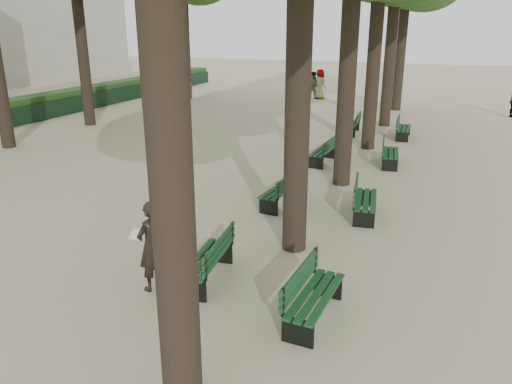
% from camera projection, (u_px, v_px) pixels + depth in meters
% --- Properties ---
extents(ground, '(120.00, 120.00, 0.00)m').
position_uv_depth(ground, '(164.00, 302.00, 8.90)').
color(ground, '#BBAF8D').
rests_on(ground, ground).
extents(bench_left_0, '(0.77, 1.85, 0.92)m').
position_uv_depth(bench_left_0, '(207.00, 267.00, 9.57)').
color(bench_left_0, black).
rests_on(bench_left_0, ground).
extents(bench_left_1, '(0.76, 1.85, 0.92)m').
position_uv_depth(bench_left_1, '(281.00, 196.00, 13.55)').
color(bench_left_1, black).
rests_on(bench_left_1, ground).
extents(bench_left_2, '(0.66, 1.83, 0.92)m').
position_uv_depth(bench_left_2, '(323.00, 156.00, 17.67)').
color(bench_left_2, black).
rests_on(bench_left_2, ground).
extents(bench_left_3, '(0.68, 1.83, 0.92)m').
position_uv_depth(bench_left_3, '(352.00, 128.00, 22.40)').
color(bench_left_3, black).
rests_on(bench_left_3, ground).
extents(bench_right_0, '(0.68, 1.83, 0.92)m').
position_uv_depth(bench_right_0, '(314.00, 305.00, 8.30)').
color(bench_right_0, black).
rests_on(bench_right_0, ground).
extents(bench_right_1, '(0.80, 1.86, 0.92)m').
position_uv_depth(bench_right_1, '(365.00, 206.00, 12.78)').
color(bench_right_1, black).
rests_on(bench_right_1, ground).
extents(bench_right_2, '(0.77, 1.85, 0.92)m').
position_uv_depth(bench_right_2, '(390.00, 158.00, 17.40)').
color(bench_right_2, black).
rests_on(bench_right_2, ground).
extents(bench_right_3, '(0.63, 1.82, 0.92)m').
position_uv_depth(bench_right_3, '(403.00, 132.00, 21.52)').
color(bench_right_3, black).
rests_on(bench_right_3, ground).
extents(man_with_map, '(0.70, 0.76, 1.73)m').
position_uv_depth(man_with_map, '(152.00, 246.00, 9.10)').
color(man_with_map, black).
rests_on(man_with_map, ground).
extents(pedestrian_e, '(1.29, 1.34, 1.65)m').
position_uv_depth(pedestrian_e, '(188.00, 86.00, 32.84)').
color(pedestrian_e, '#262628').
rests_on(pedestrian_e, ground).
extents(pedestrian_a, '(0.90, 0.53, 1.73)m').
position_uv_depth(pedestrian_a, '(313.00, 85.00, 32.94)').
color(pedestrian_a, '#262628').
rests_on(pedestrian_a, ground).
extents(pedestrian_b, '(0.76, 1.20, 1.78)m').
position_uv_depth(pedestrian_b, '(374.00, 90.00, 30.13)').
color(pedestrian_b, '#262628').
rests_on(pedestrian_b, ground).
extents(pedestrian_d, '(0.98, 0.87, 1.92)m').
position_uv_depth(pedestrian_d, '(320.00, 84.00, 32.61)').
color(pedestrian_d, '#262628').
rests_on(pedestrian_d, ground).
extents(fence, '(0.08, 42.00, 0.90)m').
position_uv_depth(fence, '(10.00, 119.00, 23.60)').
color(fence, black).
rests_on(fence, ground).
extents(building_far, '(12.00, 16.00, 7.00)m').
position_uv_depth(building_far, '(20.00, 38.00, 45.56)').
color(building_far, '#B7B2A3').
rests_on(building_far, ground).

